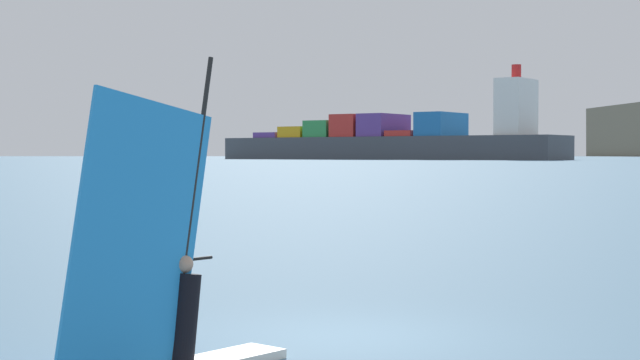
{
  "coord_description": "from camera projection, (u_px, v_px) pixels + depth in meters",
  "views": [
    {
      "loc": [
        0.43,
        -14.24,
        2.68
      ],
      "look_at": [
        -0.84,
        9.64,
        2.04
      ],
      "focal_mm": 55.09,
      "sensor_mm": 36.0,
      "label": 1
    }
  ],
  "objects": [
    {
      "name": "windsurfer",
      "position": [
        170.0,
        292.0,
        11.73
      ],
      "size": [
        2.32,
        2.87,
        3.92
      ],
      "rotation": [
        0.0,
        0.0,
        0.92
      ],
      "color": "white",
      "rests_on": "ground_plane"
    },
    {
      "name": "cargo_ship",
      "position": [
        391.0,
        140.0,
        445.75
      ],
      "size": [
        157.4,
        111.69,
        39.99
      ],
      "rotation": [
        0.0,
        0.0,
        2.6
      ],
      "color": "#3F444C",
      "rests_on": "ground_plane"
    },
    {
      "name": "ground_plane",
      "position": [
        343.0,
        337.0,
        14.31
      ],
      "size": [
        4000.0,
        4000.0,
        0.0
      ],
      "primitive_type": "plane",
      "color": "#476B84"
    }
  ]
}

